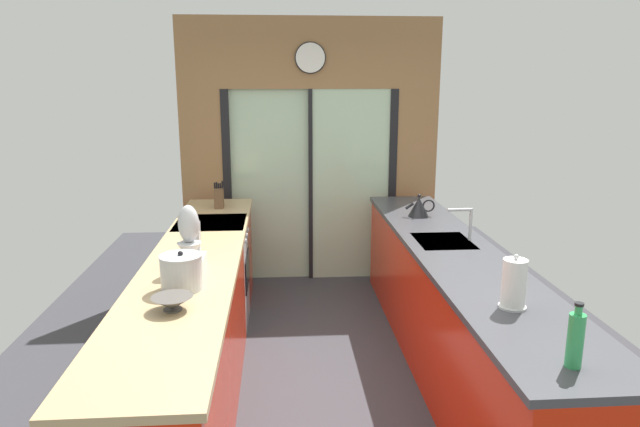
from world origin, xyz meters
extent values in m
cube|color=#38383D|center=(0.00, 0.60, -0.01)|extent=(5.04, 7.60, 0.02)
cube|color=olive|center=(0.00, 2.40, 2.35)|extent=(2.64, 0.08, 0.70)
cube|color=#B2D1AD|center=(-0.42, 2.42, 1.00)|extent=(0.80, 0.02, 2.00)
cube|color=#B2D1AD|center=(0.42, 2.38, 1.00)|extent=(0.80, 0.02, 2.00)
cube|color=black|center=(-0.86, 2.40, 1.00)|extent=(0.08, 0.10, 2.00)
cube|color=black|center=(0.86, 2.40, 1.00)|extent=(0.08, 0.10, 2.00)
cube|color=black|center=(0.00, 2.40, 1.00)|extent=(0.04, 0.10, 2.00)
cube|color=olive|center=(-1.11, 2.40, 1.00)|extent=(0.42, 0.08, 2.00)
cube|color=olive|center=(1.11, 2.40, 1.00)|extent=(0.42, 0.08, 2.00)
cylinder|color=white|center=(0.00, 2.34, 2.30)|extent=(0.29, 0.03, 0.29)
torus|color=black|center=(0.00, 2.34, 2.30)|extent=(0.31, 0.02, 0.31)
cube|color=red|center=(-0.91, -0.33, 0.44)|extent=(0.58, 2.55, 0.88)
cube|color=red|center=(-0.91, 1.88, 0.44)|extent=(0.58, 0.65, 0.88)
cube|color=tan|center=(-0.91, 0.30, 0.90)|extent=(0.62, 3.80, 0.04)
cube|color=red|center=(0.91, 0.30, 0.44)|extent=(0.58, 3.80, 0.88)
cube|color=#3D3D42|center=(0.91, 0.30, 0.90)|extent=(0.62, 3.80, 0.04)
cube|color=#B7BABC|center=(0.89, 0.55, 0.90)|extent=(0.40, 0.48, 0.05)
cylinder|color=#B7BABC|center=(1.09, 0.55, 1.04)|extent=(0.02, 0.02, 0.25)
cylinder|color=#B7BABC|center=(1.00, 0.55, 1.16)|extent=(0.18, 0.02, 0.02)
cube|color=#B7BABC|center=(-0.91, 1.25, 0.44)|extent=(0.58, 0.60, 0.88)
cube|color=black|center=(-0.61, 1.25, 0.48)|extent=(0.01, 0.48, 0.28)
cube|color=black|center=(-0.91, 1.25, 0.91)|extent=(0.58, 0.60, 0.03)
cylinder|color=#B7BABC|center=(-0.61, 1.07, 0.80)|extent=(0.02, 0.04, 0.04)
cylinder|color=#B7BABC|center=(-0.61, 1.25, 0.80)|extent=(0.02, 0.04, 0.04)
cylinder|color=#B7BABC|center=(-0.61, 1.43, 0.80)|extent=(0.02, 0.04, 0.04)
cylinder|color=#514C47|center=(-0.89, -0.63, 0.92)|extent=(0.10, 0.10, 0.01)
cone|color=#514C47|center=(-0.89, -0.63, 0.96)|extent=(0.22, 0.22, 0.07)
cube|color=brown|center=(-0.89, 1.81, 1.01)|extent=(0.08, 0.14, 0.19)
cylinder|color=black|center=(-0.93, 1.81, 1.13)|extent=(0.02, 0.02, 0.06)
cylinder|color=black|center=(-0.91, 1.81, 1.13)|extent=(0.02, 0.02, 0.07)
cylinder|color=black|center=(-0.89, 1.81, 1.12)|extent=(0.02, 0.02, 0.06)
cylinder|color=black|center=(-0.87, 1.81, 1.12)|extent=(0.02, 0.02, 0.06)
cylinder|color=black|center=(-0.85, 1.81, 1.13)|extent=(0.02, 0.02, 0.08)
cube|color=#B7BABC|center=(-0.89, 0.02, 0.96)|extent=(0.17, 0.26, 0.08)
cube|color=#B7BABC|center=(-0.89, 0.12, 1.10)|extent=(0.10, 0.08, 0.20)
ellipsoid|color=#B7BABC|center=(-0.89, 0.01, 1.22)|extent=(0.13, 0.12, 0.24)
cone|color=#B7BABC|center=(-0.89, -0.01, 1.04)|extent=(0.15, 0.15, 0.13)
cylinder|color=#B7BABC|center=(-0.89, -0.33, 1.02)|extent=(0.24, 0.24, 0.19)
cylinder|color=#B7BABC|center=(-0.89, -0.33, 1.12)|extent=(0.24, 0.24, 0.01)
sphere|color=black|center=(-0.89, -0.33, 1.13)|extent=(0.03, 0.03, 0.03)
cone|color=black|center=(0.89, 1.33, 1.01)|extent=(0.18, 0.18, 0.17)
sphere|color=black|center=(0.89, 1.33, 1.10)|extent=(0.03, 0.03, 0.03)
cylinder|color=black|center=(0.81, 1.33, 1.01)|extent=(0.08, 0.02, 0.07)
torus|color=black|center=(0.98, 1.33, 1.01)|extent=(0.11, 0.01, 0.11)
cylinder|color=#339E56|center=(0.89, -1.36, 1.04)|extent=(0.07, 0.07, 0.23)
cylinder|color=#339E56|center=(0.89, -1.36, 1.17)|extent=(0.03, 0.03, 0.04)
cylinder|color=black|center=(0.89, -1.36, 1.20)|extent=(0.04, 0.04, 0.01)
cylinder|color=#B7BABC|center=(0.89, -0.73, 0.93)|extent=(0.15, 0.15, 0.01)
cylinder|color=white|center=(0.89, -0.73, 1.06)|extent=(0.13, 0.13, 0.25)
sphere|color=#B7BABC|center=(0.89, -0.73, 1.20)|extent=(0.03, 0.03, 0.03)
camera|label=1|loc=(-0.32, -3.45, 2.09)|focal=31.92mm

